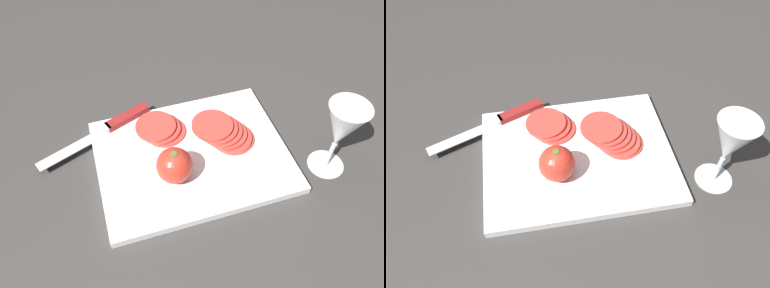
{
  "view_description": "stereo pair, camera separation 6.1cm",
  "coord_description": "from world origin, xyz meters",
  "views": [
    {
      "loc": [
        0.23,
        0.46,
        0.61
      ],
      "look_at": [
        0.09,
        0.01,
        0.05
      ],
      "focal_mm": 35.0,
      "sensor_mm": 36.0,
      "label": 1
    },
    {
      "loc": [
        0.17,
        0.47,
        0.61
      ],
      "look_at": [
        0.09,
        0.01,
        0.05
      ],
      "focal_mm": 35.0,
      "sensor_mm": 36.0,
      "label": 2
    }
  ],
  "objects": [
    {
      "name": "tomato_slice_stack_near",
      "position": [
        0.14,
        -0.07,
        0.03
      ],
      "size": [
        0.1,
        0.09,
        0.02
      ],
      "color": "#D63D33",
      "rests_on": "cutting_board"
    },
    {
      "name": "knife",
      "position": [
        0.22,
        -0.11,
        0.02
      ],
      "size": [
        0.25,
        0.12,
        0.01
      ],
      "rotation": [
        0.0,
        0.0,
        0.39
      ],
      "color": "silver",
      "rests_on": "cutting_board"
    },
    {
      "name": "cutting_board",
      "position": [
        0.09,
        0.01,
        0.01
      ],
      "size": [
        0.38,
        0.29,
        0.02
      ],
      "color": "white",
      "rests_on": "ground_plane"
    },
    {
      "name": "ground_plane",
      "position": [
        0.0,
        0.0,
        0.0
      ],
      "size": [
        3.0,
        3.0,
        0.0
      ],
      "primitive_type": "plane",
      "color": "#383533"
    },
    {
      "name": "tomato_slice_stack_far",
      "position": [
        0.02,
        -0.01,
        0.04
      ],
      "size": [
        0.13,
        0.11,
        0.04
      ],
      "color": "#D63D33",
      "rests_on": "cutting_board"
    },
    {
      "name": "wine_glass",
      "position": [
        -0.16,
        0.1,
        0.11
      ],
      "size": [
        0.08,
        0.08,
        0.16
      ],
      "color": "silver",
      "rests_on": "ground_plane"
    },
    {
      "name": "whole_tomato",
      "position": [
        0.14,
        0.05,
        0.05
      ],
      "size": [
        0.07,
        0.07,
        0.07
      ],
      "color": "red",
      "rests_on": "cutting_board"
    }
  ]
}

